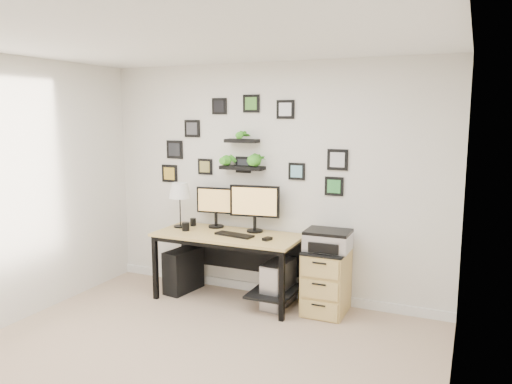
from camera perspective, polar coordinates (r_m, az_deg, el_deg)
The scene contains 14 objects.
room at distance 5.84m, azimuth 1.53°, elevation -11.07°, with size 4.00×4.00×4.00m.
desk at distance 5.51m, azimuth -2.74°, elevation -6.01°, with size 1.60×0.70×0.75m.
monitor_left at distance 5.72m, azimuth -4.63°, elevation -1.39°, with size 0.46×0.20×0.47m.
monitor_right at distance 5.48m, azimuth -0.16°, elevation -1.43°, with size 0.56×0.20×0.52m.
keyboard at distance 5.37m, azimuth -2.50°, elevation -4.91°, with size 0.43×0.14×0.02m, color black.
mouse at distance 5.18m, azimuth 1.29°, elevation -5.38°, with size 0.07×0.10×0.03m, color black.
table_lamp at distance 5.77m, azimuth -8.72°, elevation 0.05°, with size 0.25×0.25×0.52m.
mug at distance 5.64m, azimuth -8.04°, elevation -3.94°, with size 0.08×0.08×0.09m, color black.
pen_cup at distance 5.88m, azimuth -7.20°, elevation -3.43°, with size 0.07×0.07×0.09m, color black.
pc_tower_black at distance 5.93m, azimuth -8.29°, elevation -8.82°, with size 0.22×0.49×0.49m, color black.
pc_tower_grey at distance 5.44m, azimuth 2.56°, elevation -10.42°, with size 0.25×0.50×0.49m.
file_cabinet at distance 5.28m, azimuth 8.02°, elevation -10.05°, with size 0.43×0.53×0.67m.
printer at distance 5.14m, azimuth 8.21°, elevation -5.48°, with size 0.46×0.38×0.20m.
wall_decor at distance 5.57m, azimuth -1.48°, elevation 4.83°, with size 2.29×0.18×1.06m.
Camera 1 is at (2.07, -3.09, 2.04)m, focal length 35.00 mm.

